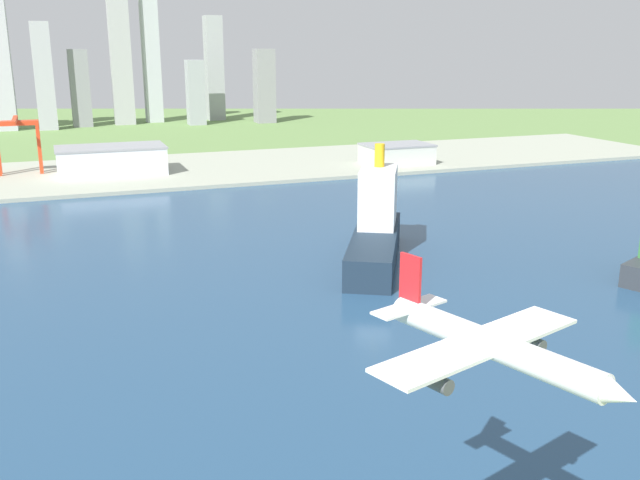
% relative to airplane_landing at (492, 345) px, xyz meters
% --- Properties ---
extents(ground_plane, '(2400.00, 2400.00, 0.00)m').
position_rel_airplane_landing_xyz_m(ground_plane, '(1.58, 231.00, -46.96)').
color(ground_plane, '#648849').
extents(water_bay, '(840.00, 360.00, 0.15)m').
position_rel_airplane_landing_xyz_m(water_bay, '(1.58, 171.00, -46.88)').
color(water_bay, navy).
rests_on(water_bay, ground).
extents(industrial_pier, '(840.00, 140.00, 2.50)m').
position_rel_airplane_landing_xyz_m(industrial_pier, '(1.58, 421.00, -45.71)').
color(industrial_pier, '#9FA592').
rests_on(industrial_pier, ground).
extents(airplane_landing, '(35.07, 37.36, 12.43)m').
position_rel_airplane_landing_xyz_m(airplane_landing, '(0.00, 0.00, 0.00)').
color(airplane_landing, white).
extents(cargo_ship, '(53.50, 77.10, 45.66)m').
position_rel_airplane_landing_xyz_m(cargo_ship, '(69.29, 181.24, -33.83)').
color(cargo_ship, '#192838').
rests_on(cargo_ship, water_bay).
extents(port_crane_red, '(28.20, 44.25, 37.98)m').
position_rel_airplane_landing_xyz_m(port_crane_red, '(-73.22, 433.95, -16.55)').
color(port_crane_red, red).
rests_on(port_crane_red, industrial_pier).
extents(warehouse_main, '(70.52, 38.29, 18.64)m').
position_rel_airplane_landing_xyz_m(warehouse_main, '(-16.08, 414.19, -35.12)').
color(warehouse_main, silver).
rests_on(warehouse_main, industrial_pier).
extents(warehouse_annex, '(48.76, 32.67, 14.38)m').
position_rel_airplane_landing_xyz_m(warehouse_annex, '(181.89, 385.04, -37.25)').
color(warehouse_annex, silver).
rests_on(warehouse_annex, industrial_pier).
extents(distant_skyline, '(394.83, 73.18, 157.78)m').
position_rel_airplane_landing_xyz_m(distant_skyline, '(-11.80, 749.30, 13.80)').
color(distant_skyline, '#A8A9AB').
rests_on(distant_skyline, ground).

